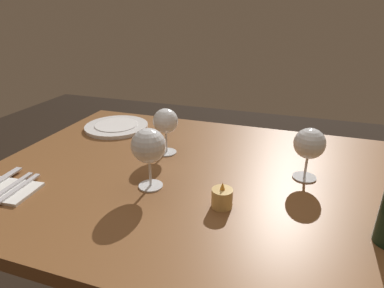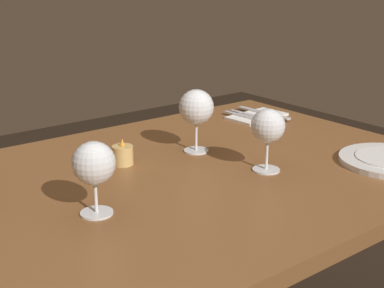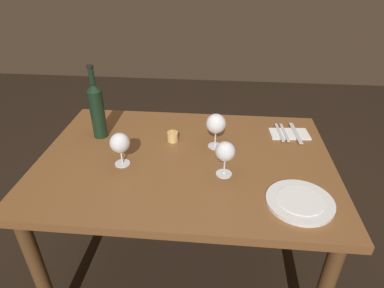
% 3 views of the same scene
% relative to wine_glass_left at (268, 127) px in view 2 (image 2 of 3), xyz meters
% --- Properties ---
extents(dining_table, '(1.30, 0.90, 0.74)m').
position_rel_wine_glass_left_xyz_m(dining_table, '(-0.17, 0.11, -0.20)').
color(dining_table, brown).
rests_on(dining_table, ground).
extents(wine_glass_left, '(0.08, 0.08, 0.15)m').
position_rel_wine_glass_left_xyz_m(wine_glass_left, '(0.00, 0.00, 0.00)').
color(wine_glass_left, white).
rests_on(wine_glass_left, dining_table).
extents(wine_glass_right, '(0.09, 0.09, 0.17)m').
position_rel_wine_glass_left_xyz_m(wine_glass_right, '(-0.04, 0.22, 0.01)').
color(wine_glass_right, white).
rests_on(wine_glass_right, dining_table).
extents(wine_glass_centre, '(0.09, 0.09, 0.15)m').
position_rel_wine_glass_left_xyz_m(wine_glass_centre, '(-0.44, 0.03, -0.00)').
color(wine_glass_centre, white).
rests_on(wine_glass_centre, dining_table).
extents(votive_candle, '(0.05, 0.05, 0.07)m').
position_rel_wine_glass_left_xyz_m(votive_candle, '(-0.25, 0.25, -0.09)').
color(votive_candle, '#DBB266').
rests_on(votive_candle, dining_table).
extents(folded_napkin, '(0.20, 0.12, 0.01)m').
position_rel_wine_glass_left_xyz_m(folded_napkin, '(0.32, 0.36, -0.10)').
color(folded_napkin, white).
rests_on(folded_napkin, dining_table).
extents(fork_inner, '(0.03, 0.18, 0.00)m').
position_rel_wine_glass_left_xyz_m(fork_inner, '(0.30, 0.36, -0.10)').
color(fork_inner, silver).
rests_on(fork_inner, folded_napkin).
extents(fork_outer, '(0.03, 0.18, 0.00)m').
position_rel_wine_glass_left_xyz_m(fork_outer, '(0.27, 0.36, -0.10)').
color(fork_outer, silver).
rests_on(fork_outer, folded_napkin).
extents(table_knife, '(0.04, 0.21, 0.00)m').
position_rel_wine_glass_left_xyz_m(table_knife, '(0.35, 0.36, -0.10)').
color(table_knife, silver).
rests_on(table_knife, folded_napkin).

